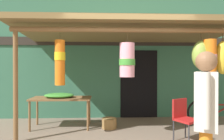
{
  "coord_description": "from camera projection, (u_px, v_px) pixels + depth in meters",
  "views": [
    {
      "loc": [
        -0.5,
        -3.77,
        1.46
      ],
      "look_at": [
        -0.29,
        1.26,
        1.42
      ],
      "focal_mm": 31.93,
      "sensor_mm": 36.0,
      "label": 1
    }
  ],
  "objects": [
    {
      "name": "shop_facade",
      "position": [
        120.0,
        57.0,
        6.04
      ],
      "size": [
        9.7,
        0.29,
        3.64
      ],
      "color": "#387056",
      "rests_on": "ground_plane"
    },
    {
      "name": "parked_bicycle",
      "position": [
        223.0,
        113.0,
        4.98
      ],
      "size": [
        1.73,
        0.49,
        0.92
      ],
      "color": "black",
      "rests_on": "ground_plane"
    },
    {
      "name": "folding_chair",
      "position": [
        184.0,
        116.0,
        3.98
      ],
      "size": [
        0.54,
        0.54,
        0.84
      ],
      "color": "#AD1E1E",
      "rests_on": "ground_plane"
    },
    {
      "name": "passerby_at_right",
      "position": [
        206.0,
        113.0,
        2.17
      ],
      "size": [
        0.38,
        0.53,
        1.64
      ],
      "color": "orange",
      "rests_on": "ground_plane"
    },
    {
      "name": "wicker_basket_by_table",
      "position": [
        109.0,
        123.0,
        4.86
      ],
      "size": [
        0.36,
        0.36,
        0.24
      ],
      "primitive_type": "cylinder",
      "color": "olive",
      "rests_on": "ground_plane"
    },
    {
      "name": "display_table",
      "position": [
        61.0,
        101.0,
        4.9
      ],
      "size": [
        1.44,
        0.64,
        0.74
      ],
      "color": "brown",
      "rests_on": "ground_plane"
    },
    {
      "name": "market_stall_canopy",
      "position": [
        130.0,
        38.0,
        4.94
      ],
      "size": [
        5.06,
        2.64,
        2.51
      ],
      "color": "brown",
      "rests_on": "ground_plane"
    },
    {
      "name": "flower_heap_on_table",
      "position": [
        60.0,
        95.0,
        4.89
      ],
      "size": [
        0.72,
        0.51,
        0.11
      ],
      "color": "green",
      "rests_on": "display_table"
    }
  ]
}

